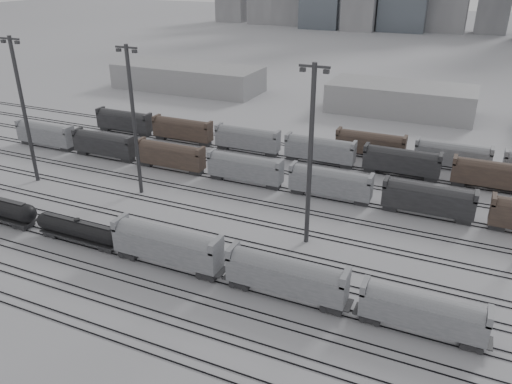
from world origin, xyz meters
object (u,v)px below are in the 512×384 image
at_px(tank_car_b, 79,229).
at_px(hopper_car_c, 423,311).
at_px(hopper_car_a, 167,244).
at_px(light_mast_c, 310,154).
at_px(hopper_car_b, 286,274).
at_px(light_mast_a, 23,108).

distance_m(tank_car_b, hopper_car_c, 50.47).
bearing_deg(tank_car_b, hopper_car_a, 0.00).
xyz_separation_m(tank_car_b, light_mast_c, (31.63, 14.47, 12.20)).
bearing_deg(hopper_car_c, light_mast_c, 142.46).
bearing_deg(hopper_car_c, hopper_car_b, 180.00).
height_order(hopper_car_a, light_mast_c, light_mast_c).
bearing_deg(tank_car_b, hopper_car_c, 0.00).
height_order(tank_car_b, hopper_car_c, hopper_car_c).
xyz_separation_m(tank_car_b, light_mast_a, (-24.54, 15.31, 12.38)).
bearing_deg(hopper_car_b, light_mast_c, 98.50).
distance_m(hopper_car_b, light_mast_a, 61.34).
height_order(hopper_car_a, hopper_car_b, hopper_car_a).
relative_size(tank_car_b, light_mast_c, 0.58).
bearing_deg(hopper_car_c, tank_car_b, -180.00).
distance_m(hopper_car_a, light_mast_c, 23.88).
relative_size(tank_car_b, hopper_car_a, 0.96).
height_order(tank_car_b, hopper_car_a, hopper_car_a).
xyz_separation_m(hopper_car_a, light_mast_a, (-40.57, 15.31, 11.01)).
height_order(hopper_car_a, light_mast_a, light_mast_a).
bearing_deg(tank_car_b, light_mast_c, 24.58).
bearing_deg(light_mast_c, hopper_car_c, -37.54).
relative_size(hopper_car_a, hopper_car_b, 1.04).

